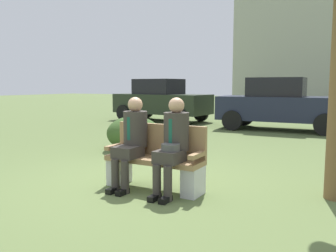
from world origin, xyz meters
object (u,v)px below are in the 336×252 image
(park_bench, at_px, (156,160))
(seated_man_left, at_px, (132,137))
(parked_car_near, at_px, (161,100))
(parked_car_far, at_px, (280,104))
(seated_man_right, at_px, (173,141))
(shrub_near_bench, at_px, (134,133))

(park_bench, distance_m, seated_man_left, 0.47)
(park_bench, height_order, parked_car_near, parked_car_near)
(seated_man_left, bearing_deg, parked_car_far, 86.55)
(seated_man_right, distance_m, parked_car_far, 7.62)
(seated_man_right, relative_size, parked_car_far, 0.33)
(seated_man_left, bearing_deg, parked_car_near, 117.61)
(park_bench, xyz_separation_m, shrub_near_bench, (-1.93, 2.25, -0.02))
(seated_man_right, height_order, parked_car_near, parked_car_near)
(shrub_near_bench, distance_m, parked_car_far, 5.65)
(park_bench, relative_size, shrub_near_bench, 1.15)
(seated_man_left, bearing_deg, seated_man_right, -0.45)
(seated_man_left, relative_size, shrub_near_bench, 1.05)
(park_bench, xyz_separation_m, seated_man_left, (-0.32, -0.12, 0.32))
(parked_car_far, bearing_deg, seated_man_left, -93.45)
(seated_man_right, bearing_deg, shrub_near_bench, 133.65)
(parked_car_near, bearing_deg, seated_man_right, -58.93)
(park_bench, height_order, shrub_near_bench, park_bench)
(parked_car_far, bearing_deg, shrub_near_bench, -111.53)
(seated_man_right, bearing_deg, park_bench, 159.63)
(shrub_near_bench, height_order, parked_car_far, parked_car_far)
(shrub_near_bench, relative_size, parked_car_near, 0.30)
(park_bench, height_order, seated_man_right, seated_man_right)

